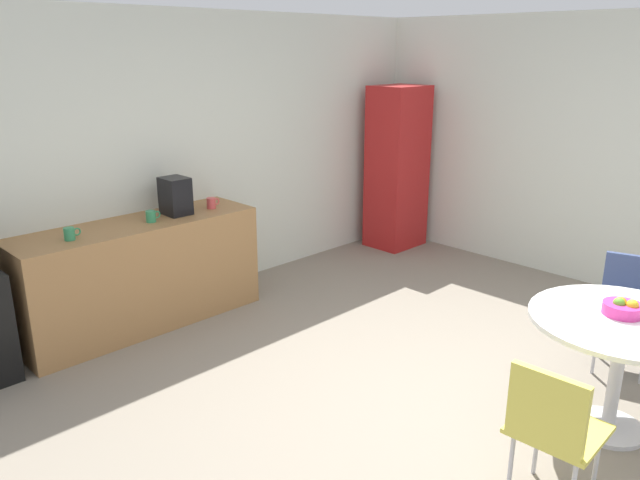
{
  "coord_description": "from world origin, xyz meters",
  "views": [
    {
      "loc": [
        -3.03,
        -1.86,
        2.28
      ],
      "look_at": [
        -0.09,
        1.14,
        0.95
      ],
      "focal_mm": 34.47,
      "sensor_mm": 36.0,
      "label": 1
    }
  ],
  "objects_px": {
    "locker_cabinet": "(397,168)",
    "mug_red": "(151,216)",
    "round_table": "(621,340)",
    "chair_navy": "(628,299)",
    "mug_white": "(70,234)",
    "coffee_maker": "(175,196)",
    "mug_green": "(212,203)",
    "fruit_bowl": "(623,308)",
    "chair_yellow": "(552,423)"
  },
  "relations": [
    {
      "from": "locker_cabinet",
      "to": "mug_green",
      "type": "distance_m",
      "value": 2.56
    },
    {
      "from": "mug_red",
      "to": "coffee_maker",
      "type": "relative_size",
      "value": 0.4
    },
    {
      "from": "round_table",
      "to": "mug_red",
      "type": "xyz_separation_m",
      "value": [
        -1.17,
        3.34,
        0.33
      ]
    },
    {
      "from": "fruit_bowl",
      "to": "mug_green",
      "type": "relative_size",
      "value": 1.77
    },
    {
      "from": "locker_cabinet",
      "to": "chair_yellow",
      "type": "bearing_deg",
      "value": -131.42
    },
    {
      "from": "locker_cabinet",
      "to": "mug_white",
      "type": "height_order",
      "value": "locker_cabinet"
    },
    {
      "from": "chair_navy",
      "to": "mug_white",
      "type": "height_order",
      "value": "mug_white"
    },
    {
      "from": "fruit_bowl",
      "to": "mug_white",
      "type": "distance_m",
      "value": 3.8
    },
    {
      "from": "round_table",
      "to": "chair_navy",
      "type": "xyz_separation_m",
      "value": [
        0.92,
        0.28,
        -0.09
      ]
    },
    {
      "from": "mug_red",
      "to": "mug_white",
      "type": "bearing_deg",
      "value": -178.53
    },
    {
      "from": "mug_red",
      "to": "locker_cabinet",
      "type": "bearing_deg",
      "value": -0.57
    },
    {
      "from": "round_table",
      "to": "chair_navy",
      "type": "height_order",
      "value": "chair_navy"
    },
    {
      "from": "mug_green",
      "to": "chair_yellow",
      "type": "bearing_deg",
      "value": -96.76
    },
    {
      "from": "round_table",
      "to": "coffee_maker",
      "type": "height_order",
      "value": "coffee_maker"
    },
    {
      "from": "mug_red",
      "to": "chair_navy",
      "type": "bearing_deg",
      "value": -55.75
    },
    {
      "from": "mug_white",
      "to": "mug_green",
      "type": "height_order",
      "value": "same"
    },
    {
      "from": "chair_navy",
      "to": "mug_red",
      "type": "height_order",
      "value": "mug_red"
    },
    {
      "from": "mug_green",
      "to": "chair_navy",
      "type": "bearing_deg",
      "value": -64.51
    },
    {
      "from": "locker_cabinet",
      "to": "mug_red",
      "type": "bearing_deg",
      "value": 179.43
    },
    {
      "from": "fruit_bowl",
      "to": "mug_red",
      "type": "bearing_deg",
      "value": 110.09
    },
    {
      "from": "mug_red",
      "to": "coffee_maker",
      "type": "bearing_deg",
      "value": 13.79
    },
    {
      "from": "chair_navy",
      "to": "mug_white",
      "type": "distance_m",
      "value": 4.14
    },
    {
      "from": "locker_cabinet",
      "to": "chair_navy",
      "type": "distance_m",
      "value": 3.24
    },
    {
      "from": "round_table",
      "to": "mug_green",
      "type": "distance_m",
      "value": 3.43
    },
    {
      "from": "mug_green",
      "to": "coffee_maker",
      "type": "relative_size",
      "value": 0.4
    },
    {
      "from": "round_table",
      "to": "mug_white",
      "type": "relative_size",
      "value": 8.4
    },
    {
      "from": "fruit_bowl",
      "to": "coffee_maker",
      "type": "distance_m",
      "value": 3.51
    },
    {
      "from": "chair_yellow",
      "to": "mug_red",
      "type": "relative_size",
      "value": 6.43
    },
    {
      "from": "chair_yellow",
      "to": "locker_cabinet",
      "type": "bearing_deg",
      "value": 48.58
    },
    {
      "from": "mug_white",
      "to": "mug_red",
      "type": "distance_m",
      "value": 0.69
    },
    {
      "from": "round_table",
      "to": "mug_red",
      "type": "bearing_deg",
      "value": 109.25
    },
    {
      "from": "locker_cabinet",
      "to": "chair_yellow",
      "type": "xyz_separation_m",
      "value": [
        -2.96,
        -3.35,
        -0.41
      ]
    },
    {
      "from": "fruit_bowl",
      "to": "mug_white",
      "type": "bearing_deg",
      "value": 119.94
    },
    {
      "from": "mug_white",
      "to": "chair_yellow",
      "type": "bearing_deg",
      "value": -75.14
    },
    {
      "from": "mug_white",
      "to": "coffee_maker",
      "type": "relative_size",
      "value": 0.4
    },
    {
      "from": "chair_yellow",
      "to": "mug_green",
      "type": "xyz_separation_m",
      "value": [
        0.4,
        3.41,
        0.43
      ]
    },
    {
      "from": "fruit_bowl",
      "to": "mug_green",
      "type": "xyz_separation_m",
      "value": [
        -0.6,
        3.33,
        0.15
      ]
    },
    {
      "from": "fruit_bowl",
      "to": "mug_red",
      "type": "xyz_separation_m",
      "value": [
        -1.21,
        3.31,
        0.15
      ]
    },
    {
      "from": "chair_yellow",
      "to": "mug_white",
      "type": "bearing_deg",
      "value": 104.86
    },
    {
      "from": "mug_white",
      "to": "mug_green",
      "type": "distance_m",
      "value": 1.3
    },
    {
      "from": "chair_navy",
      "to": "coffee_maker",
      "type": "bearing_deg",
      "value": 119.98
    },
    {
      "from": "chair_yellow",
      "to": "mug_white",
      "type": "height_order",
      "value": "mug_white"
    },
    {
      "from": "round_table",
      "to": "chair_navy",
      "type": "distance_m",
      "value": 0.96
    },
    {
      "from": "locker_cabinet",
      "to": "coffee_maker",
      "type": "distance_m",
      "value": 2.89
    },
    {
      "from": "locker_cabinet",
      "to": "chair_navy",
      "type": "height_order",
      "value": "locker_cabinet"
    },
    {
      "from": "round_table",
      "to": "chair_navy",
      "type": "bearing_deg",
      "value": 17.04
    },
    {
      "from": "locker_cabinet",
      "to": "mug_white",
      "type": "bearing_deg",
      "value": 179.79
    },
    {
      "from": "mug_white",
      "to": "coffee_maker",
      "type": "bearing_deg",
      "value": 5.11
    },
    {
      "from": "chair_yellow",
      "to": "coffee_maker",
      "type": "relative_size",
      "value": 2.59
    },
    {
      "from": "locker_cabinet",
      "to": "mug_red",
      "type": "xyz_separation_m",
      "value": [
        -3.17,
        0.03,
        0.02
      ]
    }
  ]
}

